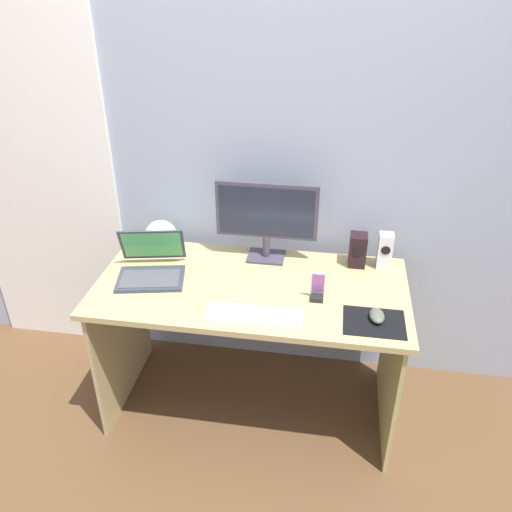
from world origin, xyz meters
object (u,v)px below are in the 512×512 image
object	(u,v)px
fishbowl	(161,236)
monitor	(267,217)
laptop	(151,267)
mouse	(377,316)
speaker_near_monitor	(358,250)
phone_in_dock	(318,289)
speaker_right	(385,251)
keyboard_external	(254,315)

from	to	relation	value
fishbowl	monitor	bearing A→B (deg)	0.24
laptop	mouse	world-z (taller)	laptop
speaker_near_monitor	mouse	xyz separation A→B (m)	(0.08, -0.43, -0.06)
laptop	phone_in_dock	world-z (taller)	laptop
speaker_near_monitor	speaker_right	bearing A→B (deg)	0.04
monitor	phone_in_dock	xyz separation A→B (m)	(0.27, -0.31, -0.17)
mouse	phone_in_dock	distance (m)	0.28
monitor	keyboard_external	world-z (taller)	monitor
speaker_near_monitor	keyboard_external	bearing A→B (deg)	-131.07
monitor	fishbowl	size ratio (longest dim) A/B	2.98
speaker_near_monitor	mouse	bearing A→B (deg)	-79.59
fishbowl	phone_in_dock	distance (m)	0.86
fishbowl	speaker_right	bearing A→B (deg)	0.31
speaker_near_monitor	keyboard_external	xyz separation A→B (m)	(-0.42, -0.48, -0.08)
monitor	fishbowl	xyz separation A→B (m)	(-0.53, -0.00, -0.15)
speaker_right	speaker_near_monitor	world-z (taller)	speaker_right
laptop	speaker_near_monitor	bearing A→B (deg)	14.60
speaker_near_monitor	keyboard_external	distance (m)	0.64
laptop	keyboard_external	bearing A→B (deg)	-24.38
laptop	mouse	size ratio (longest dim) A/B	3.53
phone_in_dock	mouse	bearing A→B (deg)	-24.61
mouse	keyboard_external	bearing A→B (deg)	-179.04
monitor	keyboard_external	bearing A→B (deg)	-87.77
laptop	mouse	xyz separation A→B (m)	(1.02, -0.19, -0.02)
monitor	speaker_near_monitor	size ratio (longest dim) A/B	3.02
monitor	fishbowl	bearing A→B (deg)	-179.76
speaker_near_monitor	laptop	size ratio (longest dim) A/B	0.46
fishbowl	mouse	distance (m)	1.13
mouse	phone_in_dock	world-z (taller)	phone_in_dock
laptop	fishbowl	world-z (taller)	laptop
speaker_right	mouse	world-z (taller)	speaker_right
monitor	keyboard_external	xyz separation A→B (m)	(0.02, -0.48, -0.22)
phone_in_dock	laptop	bearing A→B (deg)	174.57
fishbowl	keyboard_external	bearing A→B (deg)	-40.89
laptop	speaker_right	bearing A→B (deg)	12.96
speaker_near_monitor	keyboard_external	world-z (taller)	speaker_near_monitor
monitor	phone_in_dock	bearing A→B (deg)	-49.58
keyboard_external	laptop	bearing A→B (deg)	154.26
phone_in_dock	speaker_right	bearing A→B (deg)	47.17
monitor	laptop	world-z (taller)	monitor
speaker_right	keyboard_external	xyz separation A→B (m)	(-0.55, -0.48, -0.08)
monitor	speaker_near_monitor	xyz separation A→B (m)	(0.44, 0.00, -0.14)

